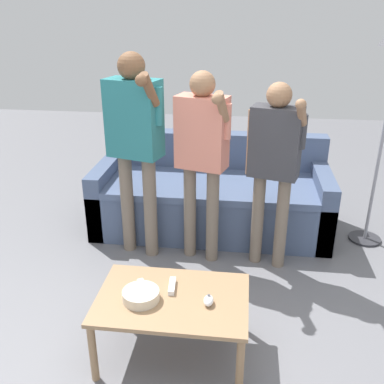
{
  "coord_description": "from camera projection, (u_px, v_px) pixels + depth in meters",
  "views": [
    {
      "loc": [
        0.23,
        -2.16,
        1.96
      ],
      "look_at": [
        -0.1,
        0.43,
        0.82
      ],
      "focal_mm": 40.88,
      "sensor_mm": 36.0,
      "label": 1
    }
  ],
  "objects": [
    {
      "name": "game_remote_nunchuk",
      "position": [
        209.0,
        300.0,
        2.44
      ],
      "size": [
        0.06,
        0.09,
        0.05
      ],
      "color": "white",
      "rests_on": "coffee_table"
    },
    {
      "name": "player_center",
      "position": [
        202.0,
        147.0,
        3.3
      ],
      "size": [
        0.43,
        0.44,
        1.52
      ],
      "color": "#756656",
      "rests_on": "ground"
    },
    {
      "name": "snack_bowl",
      "position": [
        141.0,
        295.0,
        2.47
      ],
      "size": [
        0.21,
        0.21,
        0.06
      ],
      "primitive_type": "cylinder",
      "color": "beige",
      "rests_on": "coffee_table"
    },
    {
      "name": "game_remote_wand_far",
      "position": [
        172.0,
        286.0,
        2.58
      ],
      "size": [
        0.05,
        0.15,
        0.03
      ],
      "color": "white",
      "rests_on": "coffee_table"
    },
    {
      "name": "player_left",
      "position": [
        135.0,
        134.0,
        3.35
      ],
      "size": [
        0.47,
        0.47,
        1.64
      ],
      "color": "#756656",
      "rests_on": "ground"
    },
    {
      "name": "ground_plane",
      "position": [
        199.0,
        339.0,
        2.77
      ],
      "size": [
        12.0,
        12.0,
        0.0
      ],
      "primitive_type": "plane",
      "color": "slate"
    },
    {
      "name": "coffee_table",
      "position": [
        172.0,
        304.0,
        2.52
      ],
      "size": [
        0.87,
        0.58,
        0.41
      ],
      "color": "#997551",
      "rests_on": "ground"
    },
    {
      "name": "player_right",
      "position": [
        274.0,
        156.0,
        3.22
      ],
      "size": [
        0.42,
        0.39,
        1.46
      ],
      "color": "#756656",
      "rests_on": "ground"
    },
    {
      "name": "couch",
      "position": [
        212.0,
        196.0,
        4.09
      ],
      "size": [
        2.11,
        0.91,
        0.82
      ],
      "color": "#475675",
      "rests_on": "ground"
    },
    {
      "name": "game_remote_wand_near",
      "position": [
        143.0,
        288.0,
        2.56
      ],
      "size": [
        0.11,
        0.16,
        0.03
      ],
      "color": "white",
      "rests_on": "coffee_table"
    }
  ]
}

